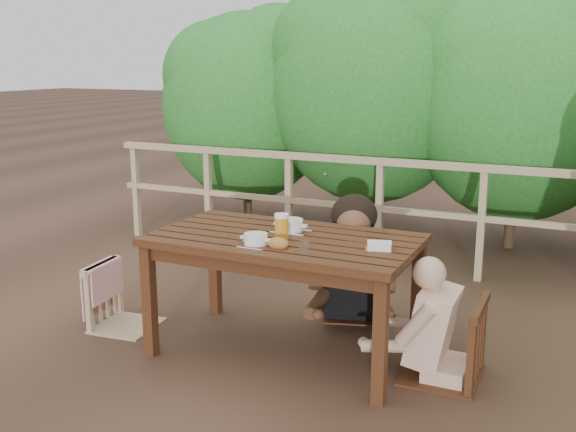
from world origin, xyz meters
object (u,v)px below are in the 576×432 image
at_px(chair_left, 124,269).
at_px(soup_near, 256,240).
at_px(table, 285,296).
at_px(chair_far, 353,263).
at_px(soup_far, 290,226).
at_px(diner_right, 452,281).
at_px(chair_right, 445,302).
at_px(butter_tub, 379,247).
at_px(bread_roll, 278,244).
at_px(tumbler, 305,248).
at_px(beer_glass, 282,228).
at_px(woman, 355,221).

bearing_deg(chair_left, soup_near, -102.41).
height_order(table, soup_near, soup_near).
distance_m(chair_far, soup_far, 0.78).
height_order(chair_left, chair_far, chair_left).
bearing_deg(table, diner_right, 4.08).
bearing_deg(chair_far, chair_right, -57.50).
bearing_deg(butter_tub, chair_far, 100.62).
bearing_deg(diner_right, bread_roll, 107.85).
height_order(chair_left, tumbler, chair_left).
xyz_separation_m(diner_right, beer_glass, (-1.03, -0.14, 0.25)).
bearing_deg(beer_glass, tumbler, -40.26).
bearing_deg(chair_right, woman, -131.77).
height_order(chair_far, soup_near, soup_near).
distance_m(chair_left, diner_right, 2.25).
bearing_deg(soup_far, woman, 71.80).
height_order(table, woman, woman).
distance_m(table, soup_far, 0.45).
bearing_deg(bread_roll, chair_left, 173.72).
xyz_separation_m(chair_far, soup_far, (-0.21, -0.63, 0.40)).
height_order(chair_right, tumbler, chair_right).
height_order(diner_right, soup_near, diner_right).
distance_m(table, beer_glass, 0.47).
bearing_deg(butter_tub, soup_near, 177.83).
relative_size(chair_far, beer_glass, 4.73).
relative_size(chair_far, diner_right, 0.68).
relative_size(soup_near, bread_roll, 1.88).
distance_m(table, diner_right, 1.07).
bearing_deg(diner_right, tumbler, 113.54).
xyz_separation_m(bread_roll, tumbler, (0.18, -0.03, 0.00)).
bearing_deg(soup_far, soup_near, -98.15).
bearing_deg(soup_near, woman, 75.41).
xyz_separation_m(chair_right, diner_right, (0.03, 0.00, 0.13)).
bearing_deg(chair_left, chair_right, -91.00).
height_order(soup_near, tumbler, soup_near).
relative_size(diner_right, bread_roll, 9.42).
distance_m(table, bread_roll, 0.49).
xyz_separation_m(woman, beer_glass, (-0.18, -0.86, 0.13)).
xyz_separation_m(chair_left, woman, (1.39, 0.90, 0.30)).
height_order(soup_near, butter_tub, soup_near).
distance_m(woman, bread_roll, 1.05).
bearing_deg(butter_tub, table, 158.68).
relative_size(table, butter_tub, 11.70).
bearing_deg(soup_near, chair_far, 75.13).
distance_m(chair_far, diner_right, 1.12).
xyz_separation_m(soup_near, beer_glass, (0.09, 0.17, 0.05)).
relative_size(chair_far, tumbler, 10.63).
height_order(beer_glass, butter_tub, beer_glass).
bearing_deg(chair_right, chair_far, -130.97).
distance_m(soup_far, butter_tub, 0.68).
bearing_deg(soup_far, diner_right, -3.68).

